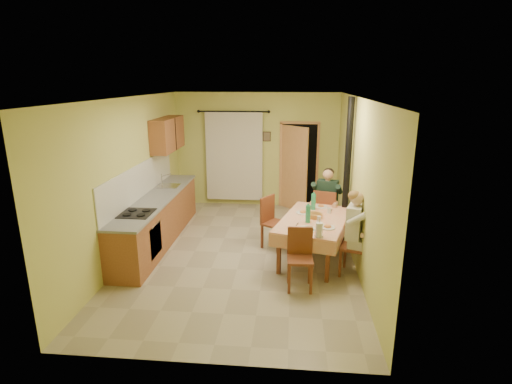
# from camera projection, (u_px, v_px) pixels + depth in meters

# --- Properties ---
(floor) EXTENTS (4.00, 6.00, 0.01)m
(floor) POSITION_uv_depth(u_px,v_px,m) (242.00, 253.00, 7.37)
(floor) COLOR tan
(floor) RESTS_ON ground
(room_shell) EXTENTS (4.04, 6.04, 2.82)m
(room_shell) POSITION_uv_depth(u_px,v_px,m) (241.00, 156.00, 6.88)
(room_shell) COLOR #D3D66D
(room_shell) RESTS_ON ground
(kitchen_run) EXTENTS (0.64, 3.64, 1.56)m
(kitchen_run) POSITION_uv_depth(u_px,v_px,m) (158.00, 218.00, 7.77)
(kitchen_run) COLOR brown
(kitchen_run) RESTS_ON ground
(upper_cabinets) EXTENTS (0.35, 1.40, 0.70)m
(upper_cabinets) POSITION_uv_depth(u_px,v_px,m) (168.00, 134.00, 8.63)
(upper_cabinets) COLOR brown
(upper_cabinets) RESTS_ON room_shell
(curtain) EXTENTS (1.70, 0.07, 2.22)m
(curtain) POSITION_uv_depth(u_px,v_px,m) (234.00, 156.00, 9.86)
(curtain) COLOR black
(curtain) RESTS_ON ground
(doorway) EXTENTS (0.96, 0.62, 2.15)m
(doorway) POSITION_uv_depth(u_px,v_px,m) (297.00, 166.00, 9.71)
(doorway) COLOR black
(doorway) RESTS_ON ground
(dining_table) EXTENTS (1.51, 2.00, 0.76)m
(dining_table) POSITION_uv_depth(u_px,v_px,m) (313.00, 239.00, 7.03)
(dining_table) COLOR #E49C7A
(dining_table) RESTS_ON ground
(tableware) EXTENTS (0.63, 1.68, 0.33)m
(tableware) POSITION_uv_depth(u_px,v_px,m) (314.00, 217.00, 6.81)
(tableware) COLOR white
(tableware) RESTS_ON dining_table
(chair_far) EXTENTS (0.56, 0.56, 1.01)m
(chair_far) POSITION_uv_depth(u_px,v_px,m) (325.00, 224.00, 8.03)
(chair_far) COLOR brown
(chair_far) RESTS_ON ground
(chair_near) EXTENTS (0.40, 0.40, 0.94)m
(chair_near) POSITION_uv_depth(u_px,v_px,m) (300.00, 271.00, 6.06)
(chair_near) COLOR brown
(chair_near) RESTS_ON ground
(chair_right) EXTENTS (0.54, 0.54, 0.99)m
(chair_right) POSITION_uv_depth(u_px,v_px,m) (355.00, 258.00, 6.49)
(chair_right) COLOR brown
(chair_right) RESTS_ON ground
(chair_left) EXTENTS (0.58, 0.58, 0.98)m
(chair_left) POSITION_uv_depth(u_px,v_px,m) (275.00, 233.00, 7.55)
(chair_left) COLOR brown
(chair_left) RESTS_ON ground
(man_far) EXTENTS (0.64, 0.57, 1.39)m
(man_far) POSITION_uv_depth(u_px,v_px,m) (327.00, 195.00, 7.89)
(man_far) COLOR #192D23
(man_far) RESTS_ON chair_far
(man_right) EXTENTS (0.58, 0.65, 1.39)m
(man_right) POSITION_uv_depth(u_px,v_px,m) (357.00, 224.00, 6.34)
(man_right) COLOR silver
(man_right) RESTS_ON chair_right
(stove_flue) EXTENTS (0.24, 0.24, 2.80)m
(stove_flue) POSITION_uv_depth(u_px,v_px,m) (346.00, 193.00, 7.50)
(stove_flue) COLOR black
(stove_flue) RESTS_ON ground
(picture_back) EXTENTS (0.19, 0.03, 0.23)m
(picture_back) POSITION_uv_depth(u_px,v_px,m) (267.00, 136.00, 9.72)
(picture_back) COLOR black
(picture_back) RESTS_ON room_shell
(picture_right) EXTENTS (0.03, 0.31, 0.21)m
(picture_right) POSITION_uv_depth(u_px,v_px,m) (348.00, 145.00, 7.84)
(picture_right) COLOR brown
(picture_right) RESTS_ON room_shell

